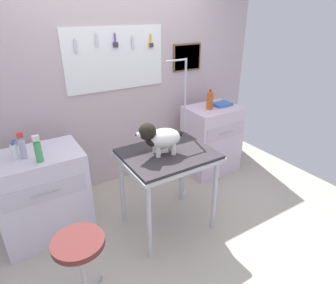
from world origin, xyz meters
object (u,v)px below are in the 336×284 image
grooming_table (168,161)px  stool (80,252)px  cabinet_right (211,139)px  dog (159,137)px  soda_bottle (210,100)px  grooming_arm (183,138)px  counter_left (43,194)px  shampoo_bottle (22,147)px

grooming_table → stool: bearing=-157.1°
grooming_table → cabinet_right: 1.33m
dog → soda_bottle: dog is taller
grooming_arm → grooming_table: bearing=-139.9°
grooming_table → cabinet_right: (1.11, 0.67, -0.30)m
grooming_arm → soda_bottle: grooming_arm is taller
soda_bottle → stool: bearing=-152.2°
grooming_arm → cabinet_right: size_ratio=1.77×
grooming_table → grooming_arm: bearing=40.1°
soda_bottle → cabinet_right: bearing=17.1°
dog → stool: dog is taller
dog → counter_left: 1.27m
cabinet_right → dog: bearing=-151.2°
grooming_table → soda_bottle: size_ratio=3.37×
counter_left → cabinet_right: 2.19m
grooming_table → shampoo_bottle: 1.29m
cabinet_right → shampoo_bottle: shampoo_bottle is taller
shampoo_bottle → grooming_table: bearing=-24.7°
shampoo_bottle → grooming_arm: bearing=-5.9°
grooming_table → cabinet_right: cabinet_right is taller
grooming_table → soda_bottle: bearing=32.1°
soda_bottle → counter_left: bearing=-177.8°
stool → shampoo_bottle: 1.07m
grooming_arm → counter_left: grooming_arm is taller
shampoo_bottle → soda_bottle: 2.18m
dog → soda_bottle: bearing=29.7°
dog → stool: (-0.91, -0.43, -0.51)m
counter_left → soda_bottle: 2.18m
shampoo_bottle → stool: bearing=-80.4°
counter_left → dog: bearing=-29.1°
cabinet_right → stool: cabinet_right is taller
dog → shampoo_bottle: 1.19m
grooming_table → counter_left: size_ratio=0.97×
grooming_table → dog: 0.28m
grooming_table → stool: (-0.99, -0.42, -0.25)m
cabinet_right → soda_bottle: (-0.09, -0.03, 0.58)m
grooming_arm → counter_left: 1.55m
grooming_arm → shampoo_bottle: bearing=174.1°
cabinet_right → shampoo_bottle: 2.33m
counter_left → stool: (0.08, -0.98, 0.07)m
grooming_table → cabinet_right: bearing=31.0°
stool → shampoo_bottle: size_ratio=2.57×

